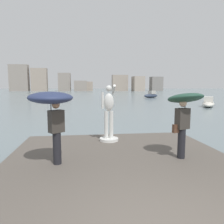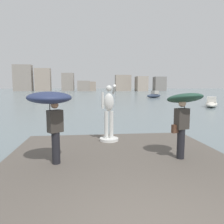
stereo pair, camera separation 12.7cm
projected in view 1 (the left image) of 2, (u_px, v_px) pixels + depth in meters
name	position (u px, v px, depth m)	size (l,w,h in m)	color
ground_plane	(90.00, 99.00, 42.41)	(400.00, 400.00, 0.00)	slate
pier	(132.00, 191.00, 4.81)	(6.68, 9.71, 0.40)	#564F47
statue_white_figure	(109.00, 117.00, 8.33)	(0.73, 0.93, 2.18)	silver
onlooker_left	(52.00, 104.00, 5.68)	(1.62, 1.62, 1.98)	black
onlooker_right	(184.00, 107.00, 6.28)	(1.28, 1.30, 1.99)	black
boat_near	(208.00, 103.00, 26.68)	(3.77, 4.95, 1.24)	silver
boat_mid	(151.00, 95.00, 47.40)	(4.22, 3.31, 1.53)	#2D384C
distant_skyline	(79.00, 82.00, 114.49)	(80.18, 13.26, 13.59)	gray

